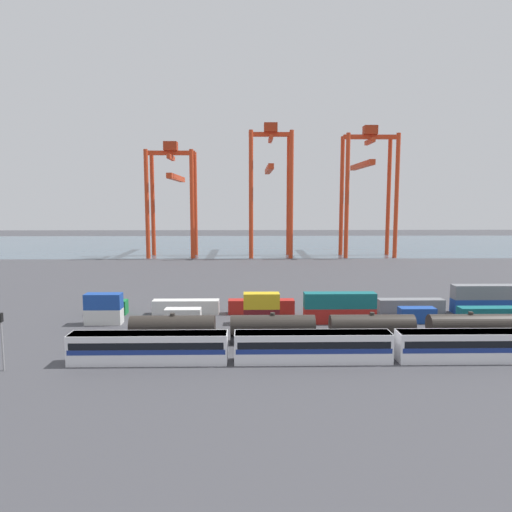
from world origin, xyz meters
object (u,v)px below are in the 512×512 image
(passenger_train, at_px, (313,346))
(freight_tank_row, at_px, (372,328))
(signal_mast, at_px, (2,333))
(shipping_container_7, at_px, (417,315))
(shipping_container_11, at_px, (186,307))
(gantry_crane_central, at_px, (270,179))
(shipping_container_10, at_px, (110,307))
(gantry_crane_east, at_px, (367,179))
(gantry_crane_west, at_px, (173,188))
(shipping_container_15, at_px, (484,306))

(passenger_train, xyz_separation_m, freight_tank_row, (9.85, 8.29, -0.03))
(signal_mast, relative_size, shipping_container_7, 1.19)
(signal_mast, xyz_separation_m, shipping_container_11, (18.47, 28.45, -3.40))
(gantry_crane_central, bearing_deg, shipping_container_10, -110.24)
(shipping_container_11, bearing_deg, gantry_crane_east, 58.33)
(freight_tank_row, bearing_deg, shipping_container_11, 149.09)
(gantry_crane_west, bearing_deg, freight_tank_row, -67.17)
(passenger_train, xyz_separation_m, gantry_crane_east, (36.46, 116.91, 26.72))
(passenger_train, height_order, gantry_crane_west, gantry_crane_west)
(passenger_train, xyz_separation_m, shipping_container_15, (35.64, 25.95, -0.84))
(freight_tank_row, distance_m, shipping_container_11, 34.39)
(shipping_container_15, bearing_deg, shipping_container_11, 180.00)
(shipping_container_7, distance_m, gantry_crane_east, 102.84)
(freight_tank_row, distance_m, shipping_container_15, 31.27)
(gantry_crane_central, distance_m, gantry_crane_east, 36.31)
(gantry_crane_east, bearing_deg, shipping_container_7, -99.26)
(shipping_container_11, relative_size, gantry_crane_west, 0.29)
(gantry_crane_west, distance_m, gantry_crane_central, 36.46)
(gantry_crane_west, relative_size, gantry_crane_central, 0.86)
(shipping_container_15, xyz_separation_m, gantry_crane_central, (-35.49, 91.20, 27.53))
(shipping_container_7, height_order, gantry_crane_west, gantry_crane_west)
(shipping_container_15, xyz_separation_m, gantry_crane_east, (0.82, 90.97, 27.57))
(shipping_container_7, distance_m, shipping_container_15, 16.59)
(gantry_crane_west, bearing_deg, gantry_crane_central, -0.69)
(signal_mast, bearing_deg, gantry_crane_east, 58.01)
(signal_mast, bearing_deg, gantry_crane_central, 72.26)
(passenger_train, height_order, shipping_container_11, passenger_train)
(shipping_container_7, relative_size, gantry_crane_west, 0.14)
(gantry_crane_east, bearing_deg, freight_tank_row, -103.76)
(shipping_container_15, bearing_deg, signal_mast, -158.91)
(shipping_container_7, xyz_separation_m, gantry_crane_east, (15.95, 97.78, 27.57))
(shipping_container_11, height_order, gantry_crane_east, gantry_crane_east)
(shipping_container_11, xyz_separation_m, gantry_crane_central, (19.80, 91.20, 27.53))
(shipping_container_11, distance_m, gantry_crane_west, 96.21)
(passenger_train, relative_size, shipping_container_7, 10.27)
(passenger_train, xyz_separation_m, shipping_container_7, (20.51, 19.13, -0.84))
(passenger_train, relative_size, shipping_container_15, 5.13)
(passenger_train, bearing_deg, gantry_crane_east, 72.68)
(shipping_container_7, relative_size, shipping_container_15, 0.50)
(shipping_container_7, bearing_deg, gantry_crane_west, 119.92)
(passenger_train, relative_size, gantry_crane_east, 1.30)
(gantry_crane_west, distance_m, gantry_crane_east, 72.70)
(shipping_container_10, height_order, shipping_container_15, same)
(gantry_crane_central, bearing_deg, signal_mast, -107.74)
(passenger_train, height_order, gantry_crane_central, gantry_crane_central)
(passenger_train, xyz_separation_m, shipping_container_11, (-19.65, 25.95, -0.84))
(shipping_container_7, xyz_separation_m, shipping_container_11, (-40.16, 6.82, 0.00))
(passenger_train, bearing_deg, shipping_container_15, 36.06)
(shipping_container_15, distance_m, gantry_crane_west, 118.91)
(signal_mast, relative_size, shipping_container_10, 1.19)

